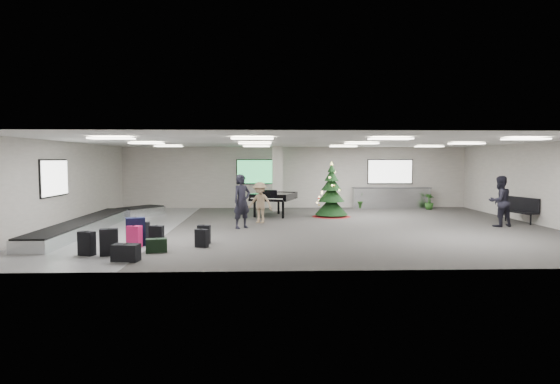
{
  "coord_description": "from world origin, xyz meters",
  "views": [
    {
      "loc": [
        -1.69,
        -17.5,
        2.54
      ],
      "look_at": [
        -1.03,
        1.0,
        1.25
      ],
      "focal_mm": 30.0,
      "sensor_mm": 36.0,
      "label": 1
    }
  ],
  "objects_px": {
    "service_counter": "(391,198)",
    "bench": "(521,209)",
    "christmas_tree": "(331,198)",
    "potted_plant_right": "(429,202)",
    "pink_suitcase": "(134,237)",
    "traveler_bench": "(500,201)",
    "potted_plant_left": "(360,200)",
    "baggage_carousel": "(98,222)",
    "traveler_b": "(260,203)",
    "traveler_a": "(242,201)",
    "grand_piano": "(273,197)"
  },
  "relations": [
    {
      "from": "service_counter",
      "to": "grand_piano",
      "type": "height_order",
      "value": "grand_piano"
    },
    {
      "from": "traveler_bench",
      "to": "potted_plant_right",
      "type": "distance_m",
      "value": 6.13
    },
    {
      "from": "pink_suitcase",
      "to": "christmas_tree",
      "type": "height_order",
      "value": "christmas_tree"
    },
    {
      "from": "service_counter",
      "to": "bench",
      "type": "xyz_separation_m",
      "value": [
        3.61,
        -5.9,
        0.03
      ]
    },
    {
      "from": "traveler_b",
      "to": "traveler_bench",
      "type": "bearing_deg",
      "value": 16.7
    },
    {
      "from": "potted_plant_right",
      "to": "traveler_b",
      "type": "bearing_deg",
      "value": -151.0
    },
    {
      "from": "traveler_bench",
      "to": "baggage_carousel",
      "type": "bearing_deg",
      "value": -16.04
    },
    {
      "from": "baggage_carousel",
      "to": "christmas_tree",
      "type": "distance_m",
      "value": 9.72
    },
    {
      "from": "potted_plant_right",
      "to": "baggage_carousel",
      "type": "bearing_deg",
      "value": -157.84
    },
    {
      "from": "traveler_bench",
      "to": "grand_piano",
      "type": "bearing_deg",
      "value": -38.57
    },
    {
      "from": "christmas_tree",
      "to": "traveler_bench",
      "type": "distance_m",
      "value": 6.77
    },
    {
      "from": "service_counter",
      "to": "christmas_tree",
      "type": "relative_size",
      "value": 1.64
    },
    {
      "from": "bench",
      "to": "potted_plant_right",
      "type": "relative_size",
      "value": 2.12
    },
    {
      "from": "christmas_tree",
      "to": "potted_plant_right",
      "type": "bearing_deg",
      "value": 27.16
    },
    {
      "from": "baggage_carousel",
      "to": "grand_piano",
      "type": "relative_size",
      "value": 3.83
    },
    {
      "from": "baggage_carousel",
      "to": "pink_suitcase",
      "type": "bearing_deg",
      "value": -58.18
    },
    {
      "from": "baggage_carousel",
      "to": "service_counter",
      "type": "relative_size",
      "value": 2.4
    },
    {
      "from": "pink_suitcase",
      "to": "grand_piano",
      "type": "distance_m",
      "value": 8.49
    },
    {
      "from": "baggage_carousel",
      "to": "bench",
      "type": "height_order",
      "value": "bench"
    },
    {
      "from": "baggage_carousel",
      "to": "christmas_tree",
      "type": "relative_size",
      "value": 3.94
    },
    {
      "from": "traveler_bench",
      "to": "potted_plant_left",
      "type": "relative_size",
      "value": 2.21
    },
    {
      "from": "service_counter",
      "to": "christmas_tree",
      "type": "distance_m",
      "value": 5.13
    },
    {
      "from": "potted_plant_left",
      "to": "bench",
      "type": "bearing_deg",
      "value": -47.52
    },
    {
      "from": "christmas_tree",
      "to": "traveler_b",
      "type": "xyz_separation_m",
      "value": [
        -3.16,
        -1.97,
        -0.02
      ]
    },
    {
      "from": "grand_piano",
      "to": "traveler_a",
      "type": "height_order",
      "value": "traveler_a"
    },
    {
      "from": "potted_plant_right",
      "to": "grand_piano",
      "type": "bearing_deg",
      "value": -162.83
    },
    {
      "from": "traveler_b",
      "to": "traveler_bench",
      "type": "distance_m",
      "value": 9.16
    },
    {
      "from": "service_counter",
      "to": "traveler_b",
      "type": "relative_size",
      "value": 2.47
    },
    {
      "from": "potted_plant_left",
      "to": "potted_plant_right",
      "type": "distance_m",
      "value": 3.45
    },
    {
      "from": "baggage_carousel",
      "to": "service_counter",
      "type": "bearing_deg",
      "value": 27.67
    },
    {
      "from": "potted_plant_right",
      "to": "christmas_tree",
      "type": "bearing_deg",
      "value": -152.84
    },
    {
      "from": "pink_suitcase",
      "to": "traveler_bench",
      "type": "bearing_deg",
      "value": 36.43
    },
    {
      "from": "traveler_a",
      "to": "potted_plant_left",
      "type": "xyz_separation_m",
      "value": [
        5.83,
        6.81,
        -0.56
      ]
    },
    {
      "from": "pink_suitcase",
      "to": "christmas_tree",
      "type": "distance_m",
      "value": 9.78
    },
    {
      "from": "traveler_a",
      "to": "service_counter",
      "type": "bearing_deg",
      "value": 4.46
    },
    {
      "from": "traveler_b",
      "to": "potted_plant_left",
      "type": "height_order",
      "value": "traveler_b"
    },
    {
      "from": "grand_piano",
      "to": "potted_plant_right",
      "type": "distance_m",
      "value": 8.37
    },
    {
      "from": "traveler_a",
      "to": "traveler_b",
      "type": "bearing_deg",
      "value": 26.75
    },
    {
      "from": "service_counter",
      "to": "pink_suitcase",
      "type": "height_order",
      "value": "service_counter"
    },
    {
      "from": "service_counter",
      "to": "christmas_tree",
      "type": "bearing_deg",
      "value": -135.82
    },
    {
      "from": "pink_suitcase",
      "to": "bench",
      "type": "distance_m",
      "value": 14.81
    },
    {
      "from": "traveler_a",
      "to": "potted_plant_right",
      "type": "height_order",
      "value": "traveler_a"
    },
    {
      "from": "service_counter",
      "to": "potted_plant_left",
      "type": "height_order",
      "value": "service_counter"
    },
    {
      "from": "christmas_tree",
      "to": "grand_piano",
      "type": "xyz_separation_m",
      "value": [
        -2.57,
        0.31,
        0.03
      ]
    },
    {
      "from": "bench",
      "to": "christmas_tree",
      "type": "bearing_deg",
      "value": 147.86
    },
    {
      "from": "christmas_tree",
      "to": "potted_plant_right",
      "type": "xyz_separation_m",
      "value": [
        5.41,
        2.77,
        -0.44
      ]
    },
    {
      "from": "bench",
      "to": "traveler_bench",
      "type": "distance_m",
      "value": 1.73
    },
    {
      "from": "traveler_bench",
      "to": "pink_suitcase",
      "type": "bearing_deg",
      "value": 1.03
    },
    {
      "from": "traveler_bench",
      "to": "potted_plant_left",
      "type": "bearing_deg",
      "value": -75.42
    },
    {
      "from": "baggage_carousel",
      "to": "traveler_a",
      "type": "distance_m",
      "value": 5.42
    }
  ]
}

